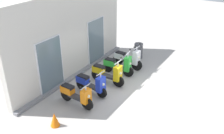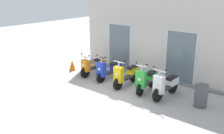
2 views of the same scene
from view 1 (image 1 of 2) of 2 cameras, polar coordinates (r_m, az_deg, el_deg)
The scene contains 9 objects.
ground_plane at distance 10.88m, azimuth 3.22°, elevation -5.06°, with size 40.00×40.00×0.00m, color #A8A39E.
storefront_facade at distance 11.51m, azimuth -9.00°, elevation 6.77°, with size 7.43×0.50×3.86m.
scooter_orange at distance 9.75m, azimuth -8.06°, elevation -6.11°, with size 0.58×1.60×1.13m.
scooter_blue at distance 10.39m, azimuth -4.63°, elevation -3.72°, with size 0.58×1.56×1.23m.
scooter_yellow at distance 11.07m, azimuth -0.89°, elevation -1.46°, with size 0.62×1.66×1.30m.
scooter_green at distance 11.83m, azimuth 1.52°, elevation 0.46°, with size 0.51×1.57×1.31m.
scooter_white at distance 12.51m, azimuth 3.64°, elevation 1.90°, with size 0.59×1.63×1.31m.
traffic_cone at distance 9.00m, azimuth -12.80°, elevation -11.45°, with size 0.32×0.32×0.52m, color orange.
trash_bin at distance 13.68m, azimuth 5.97°, elevation 3.67°, with size 0.45×0.45×0.81m, color #4C4C51.
Camera 1 is at (-8.20, -4.29, 5.72)m, focal length 40.61 mm.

